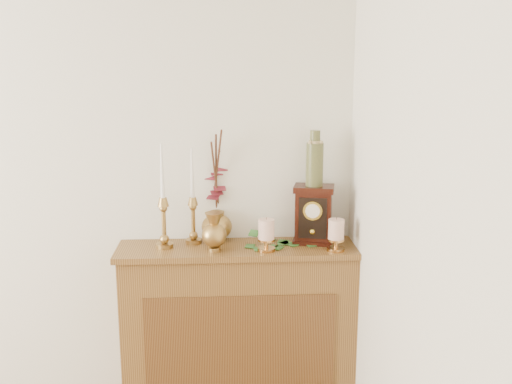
{
  "coord_description": "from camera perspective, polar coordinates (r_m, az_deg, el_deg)",
  "views": [
    {
      "loc": [
        1.32,
        -0.83,
        1.87
      ],
      "look_at": [
        1.49,
        2.05,
        1.22
      ],
      "focal_mm": 42.0,
      "sensor_mm": 36.0,
      "label": 1
    }
  ],
  "objects": [
    {
      "name": "ivy_garland",
      "position": [
        3.12,
        2.79,
        -4.63
      ],
      "size": [
        0.55,
        0.21,
        0.09
      ],
      "rotation": [
        0.0,
        0.0,
        0.31
      ],
      "color": "#316C29",
      "rests_on": "console_shelf"
    },
    {
      "name": "ceramic_vase",
      "position": [
        3.05,
        5.6,
        2.94
      ],
      "size": [
        0.09,
        0.09,
        0.28
      ],
      "rotation": [
        0.0,
        0.0,
        -0.22
      ],
      "color": "#193225",
      "rests_on": "mantel_clock"
    },
    {
      "name": "console_shelf",
      "position": [
        3.26,
        -1.63,
        -13.48
      ],
      "size": [
        1.24,
        0.34,
        0.93
      ],
      "color": "brown",
      "rests_on": "ground"
    },
    {
      "name": "candlestick_left",
      "position": [
        3.04,
        -8.8,
        -2.11
      ],
      "size": [
        0.09,
        0.09,
        0.53
      ],
      "rotation": [
        0.0,
        0.0,
        -0.09
      ],
      "color": "#B28A47",
      "rests_on": "console_shelf"
    },
    {
      "name": "pillar_candle_left",
      "position": [
        2.98,
        1.0,
        -3.96
      ],
      "size": [
        0.09,
        0.09,
        0.17
      ],
      "rotation": [
        0.0,
        0.0,
        -0.15
      ],
      "color": "#B98240",
      "rests_on": "console_shelf"
    },
    {
      "name": "bud_vase",
      "position": [
        2.97,
        -4.01,
        -3.86
      ],
      "size": [
        0.12,
        0.12,
        0.2
      ],
      "rotation": [
        0.0,
        0.0,
        0.17
      ],
      "color": "#B28A47",
      "rests_on": "console_shelf"
    },
    {
      "name": "mantel_clock",
      "position": [
        3.11,
        5.49,
        -2.19
      ],
      "size": [
        0.23,
        0.18,
        0.3
      ],
      "rotation": [
        0.0,
        0.0,
        -0.22
      ],
      "color": "#37140B",
      "rests_on": "console_shelf"
    },
    {
      "name": "ginger_jar",
      "position": [
        3.15,
        -3.78,
        0.25
      ],
      "size": [
        0.25,
        0.26,
        0.59
      ],
      "rotation": [
        0.0,
        0.0,
        -0.04
      ],
      "color": "#B28A47",
      "rests_on": "console_shelf"
    },
    {
      "name": "pillar_candle_right",
      "position": [
        3.01,
        7.64,
        -3.92
      ],
      "size": [
        0.09,
        0.09,
        0.17
      ],
      "rotation": [
        0.0,
        0.0,
        0.19
      ],
      "color": "#B98240",
      "rests_on": "console_shelf"
    },
    {
      "name": "candlestick_center",
      "position": [
        3.1,
        -6.02,
        -1.96
      ],
      "size": [
        0.08,
        0.08,
        0.5
      ],
      "rotation": [
        0.0,
        0.0,
        -0.36
      ],
      "color": "#B28A47",
      "rests_on": "console_shelf"
    }
  ]
}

